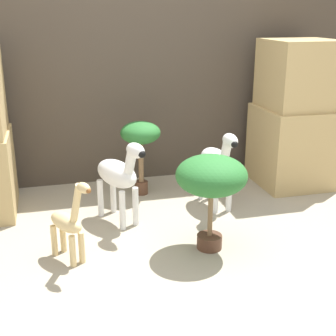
{
  "coord_description": "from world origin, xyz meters",
  "views": [
    {
      "loc": [
        -0.76,
        -2.5,
        1.53
      ],
      "look_at": [
        0.11,
        0.81,
        0.37
      ],
      "focal_mm": 50.0,
      "sensor_mm": 36.0,
      "label": 1
    }
  ],
  "objects_px": {
    "potted_palm_front": "(211,179)",
    "potted_palm_back": "(140,137)",
    "zebra_right": "(217,162)",
    "giraffe_figurine": "(68,223)",
    "zebra_left": "(119,174)"
  },
  "relations": [
    {
      "from": "potted_palm_front",
      "to": "potted_palm_back",
      "type": "bearing_deg",
      "value": 102.8
    },
    {
      "from": "potted_palm_front",
      "to": "potted_palm_back",
      "type": "distance_m",
      "value": 1.11
    },
    {
      "from": "giraffe_figurine",
      "to": "potted_palm_front",
      "type": "distance_m",
      "value": 0.95
    },
    {
      "from": "zebra_right",
      "to": "giraffe_figurine",
      "type": "distance_m",
      "value": 1.35
    },
    {
      "from": "zebra_left",
      "to": "giraffe_figurine",
      "type": "distance_m",
      "value": 0.65
    },
    {
      "from": "giraffe_figurine",
      "to": "potted_palm_back",
      "type": "distance_m",
      "value": 1.24
    },
    {
      "from": "potted_palm_front",
      "to": "zebra_left",
      "type": "bearing_deg",
      "value": 132.38
    },
    {
      "from": "giraffe_figurine",
      "to": "potted_palm_back",
      "type": "xyz_separation_m",
      "value": [
        0.67,
        1.01,
        0.25
      ]
    },
    {
      "from": "zebra_left",
      "to": "potted_palm_front",
      "type": "distance_m",
      "value": 0.77
    },
    {
      "from": "zebra_right",
      "to": "potted_palm_front",
      "type": "bearing_deg",
      "value": -113.56
    },
    {
      "from": "zebra_left",
      "to": "potted_palm_back",
      "type": "distance_m",
      "value": 0.6
    },
    {
      "from": "zebra_left",
      "to": "potted_palm_back",
      "type": "bearing_deg",
      "value": 62.63
    },
    {
      "from": "zebra_right",
      "to": "potted_palm_front",
      "type": "height_order",
      "value": "zebra_right"
    },
    {
      "from": "potted_palm_front",
      "to": "potted_palm_back",
      "type": "height_order",
      "value": "potted_palm_front"
    },
    {
      "from": "giraffe_figurine",
      "to": "zebra_right",
      "type": "bearing_deg",
      "value": 26.12
    }
  ]
}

